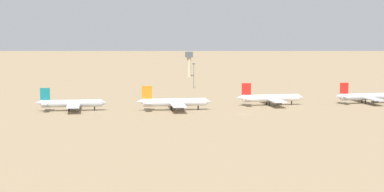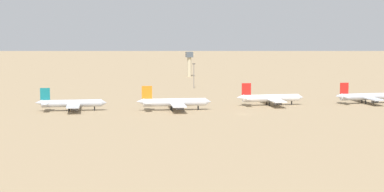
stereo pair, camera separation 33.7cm
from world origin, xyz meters
The scene contains 10 objects.
ground centered at (0.00, 0.00, 0.00)m, with size 4000.00×4000.00×0.00m, color #9E8460.
ridge_center centered at (1.80, 1171.62, 68.83)m, with size 259.19×210.75×137.66m, color gray.
ridge_east centered at (285.37, 1033.00, 50.42)m, with size 402.08×376.82×100.83m, color gray.
ridge_far_east centered at (612.89, 1037.21, 39.78)m, with size 241.76×162.76×79.56m, color slate.
parked_jet_teal_2 centered at (-79.31, 32.36, 3.84)m, with size 35.46×30.03×11.71m.
parked_jet_orange_3 centered at (-29.26, 21.82, 4.10)m, with size 37.89×32.10×12.51m.
parked_jet_red_4 centered at (24.60, 28.61, 3.97)m, with size 36.68×30.91×12.11m.
parked_jet_red_5 centered at (77.64, 23.66, 3.81)m, with size 35.15×29.50×11.62m.
control_tower centered at (29.12, 221.09, 11.90)m, with size 5.20×5.20×19.72m.
light_pole_mid centered at (8.70, 127.94, 9.45)m, with size 1.80×0.50×16.45m.
Camera 2 is at (-106.23, -314.66, 45.47)m, focal length 65.04 mm.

